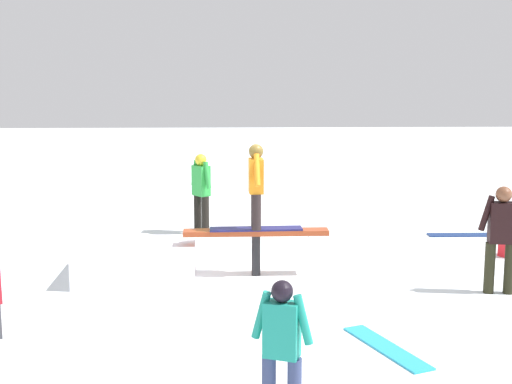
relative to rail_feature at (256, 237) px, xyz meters
name	(u,v)px	position (x,y,z in m)	size (l,w,h in m)	color
ground_plane	(256,275)	(0.00, 0.00, -0.62)	(60.00, 60.00, 0.00)	white
rail_feature	(256,237)	(0.00, 0.00, 0.00)	(2.28, 0.31, 0.74)	black
snow_kicker_ramp	(137,261)	(-1.86, -0.02, -0.37)	(1.80, 1.50, 0.50)	white
main_rider_on_rail	(256,188)	(0.00, 0.00, 0.78)	(1.45, 0.79, 1.35)	navy
bystander_green	(201,189)	(-0.98, 2.98, 0.27)	(0.45, 0.58, 1.59)	black
bystander_teal	(282,345)	(0.06, -4.83, 0.14)	(0.57, 0.29, 1.36)	#37426B
bystander_black	(501,234)	(3.49, -1.05, 0.26)	(0.67, 0.27, 1.57)	black
loose_snowboard_navy	(465,235)	(4.20, 2.62, -0.61)	(1.44, 0.28, 0.02)	navy
loose_snowboard_cyan	(386,348)	(1.41, -3.08, -0.61)	(1.47, 0.28, 0.02)	#29ABCF
loose_snowboard_white	(342,236)	(1.77, 2.61, -0.61)	(1.31, 0.28, 0.02)	white
backpack_on_snow	(508,247)	(4.44, 1.02, -0.45)	(0.30, 0.22, 0.34)	red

